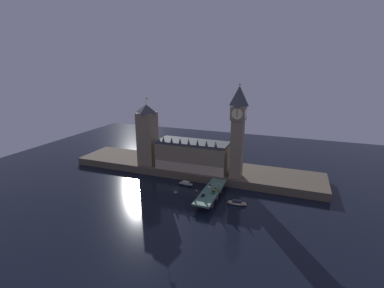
{
  "coord_description": "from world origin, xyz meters",
  "views": [
    {
      "loc": [
        81.33,
        -179.44,
        91.87
      ],
      "look_at": [
        5.99,
        20.0,
        31.56
      ],
      "focal_mm": 26.0,
      "sensor_mm": 36.0,
      "label": 1
    }
  ],
  "objects_px": {
    "street_lamp_far": "(210,177)",
    "boat_upstream": "(186,184)",
    "car_northbound_lead": "(210,186)",
    "car_northbound_trail": "(203,195)",
    "clock_tower": "(238,129)",
    "street_lamp_near": "(197,193)",
    "car_southbound_trail": "(215,189)",
    "pedestrian_mid_walk": "(219,188)",
    "car_southbound_lead": "(213,192)",
    "street_lamp_mid": "(219,186)",
    "pedestrian_near_rail": "(198,196)",
    "victoria_tower": "(147,135)",
    "pedestrian_far_rail": "(208,184)",
    "boat_downstream": "(237,203)"
  },
  "relations": [
    {
      "from": "car_northbound_lead",
      "to": "car_northbound_trail",
      "type": "height_order",
      "value": "car_northbound_lead"
    },
    {
      "from": "car_northbound_trail",
      "to": "street_lamp_far",
      "type": "distance_m",
      "value": 25.11
    },
    {
      "from": "car_northbound_lead",
      "to": "pedestrian_mid_walk",
      "type": "distance_m",
      "value": 8.2
    },
    {
      "from": "pedestrian_mid_walk",
      "to": "street_lamp_near",
      "type": "bearing_deg",
      "value": -120.17
    },
    {
      "from": "car_northbound_lead",
      "to": "street_lamp_near",
      "type": "xyz_separation_m",
      "value": [
        -2.99,
        -21.13,
        3.17
      ]
    },
    {
      "from": "pedestrian_near_rail",
      "to": "street_lamp_mid",
      "type": "height_order",
      "value": "street_lamp_mid"
    },
    {
      "from": "car_southbound_trail",
      "to": "pedestrian_mid_walk",
      "type": "height_order",
      "value": "pedestrian_mid_walk"
    },
    {
      "from": "pedestrian_far_rail",
      "to": "boat_downstream",
      "type": "bearing_deg",
      "value": -25.11
    },
    {
      "from": "pedestrian_far_rail",
      "to": "street_lamp_far",
      "type": "relative_size",
      "value": 0.26
    },
    {
      "from": "pedestrian_far_rail",
      "to": "car_southbound_trail",
      "type": "bearing_deg",
      "value": -39.05
    },
    {
      "from": "street_lamp_far",
      "to": "boat_upstream",
      "type": "height_order",
      "value": "street_lamp_far"
    },
    {
      "from": "street_lamp_mid",
      "to": "victoria_tower",
      "type": "bearing_deg",
      "value": 155.69
    },
    {
      "from": "victoria_tower",
      "to": "pedestrian_far_rail",
      "type": "distance_m",
      "value": 73.6
    },
    {
      "from": "boat_downstream",
      "to": "street_lamp_mid",
      "type": "bearing_deg",
      "value": 168.6
    },
    {
      "from": "pedestrian_far_rail",
      "to": "street_lamp_near",
      "type": "height_order",
      "value": "street_lamp_near"
    },
    {
      "from": "car_southbound_lead",
      "to": "car_southbound_trail",
      "type": "height_order",
      "value": "car_southbound_lead"
    },
    {
      "from": "clock_tower",
      "to": "street_lamp_near",
      "type": "relative_size",
      "value": 11.82
    },
    {
      "from": "street_lamp_mid",
      "to": "pedestrian_near_rail",
      "type": "bearing_deg",
      "value": -130.55
    },
    {
      "from": "car_southbound_lead",
      "to": "boat_upstream",
      "type": "relative_size",
      "value": 0.33
    },
    {
      "from": "car_southbound_lead",
      "to": "street_lamp_mid",
      "type": "bearing_deg",
      "value": 42.41
    },
    {
      "from": "pedestrian_mid_walk",
      "to": "street_lamp_mid",
      "type": "height_order",
      "value": "street_lamp_mid"
    },
    {
      "from": "pedestrian_far_rail",
      "to": "street_lamp_far",
      "type": "xyz_separation_m",
      "value": [
        -0.4,
        5.94,
        3.21
      ]
    },
    {
      "from": "pedestrian_mid_walk",
      "to": "street_lamp_near",
      "type": "height_order",
      "value": "street_lamp_near"
    },
    {
      "from": "clock_tower",
      "to": "pedestrian_near_rail",
      "type": "xyz_separation_m",
      "value": [
        -16.37,
        -43.59,
        -38.31
      ]
    },
    {
      "from": "car_southbound_lead",
      "to": "pedestrian_far_rail",
      "type": "bearing_deg",
      "value": 124.05
    },
    {
      "from": "pedestrian_near_rail",
      "to": "street_lamp_far",
      "type": "bearing_deg",
      "value": 90.84
    },
    {
      "from": "boat_upstream",
      "to": "boat_downstream",
      "type": "relative_size",
      "value": 0.92
    },
    {
      "from": "car_northbound_lead",
      "to": "street_lamp_near",
      "type": "relative_size",
      "value": 0.77
    },
    {
      "from": "pedestrian_far_rail",
      "to": "street_lamp_far",
      "type": "distance_m",
      "value": 6.76
    },
    {
      "from": "car_northbound_trail",
      "to": "car_southbound_trail",
      "type": "distance_m",
      "value": 13.47
    },
    {
      "from": "car_southbound_lead",
      "to": "victoria_tower",
      "type": "bearing_deg",
      "value": 153.03
    },
    {
      "from": "pedestrian_near_rail",
      "to": "pedestrian_mid_walk",
      "type": "height_order",
      "value": "pedestrian_mid_walk"
    },
    {
      "from": "pedestrian_near_rail",
      "to": "boat_upstream",
      "type": "bearing_deg",
      "value": 126.48
    },
    {
      "from": "car_southbound_trail",
      "to": "boat_downstream",
      "type": "relative_size",
      "value": 0.3
    },
    {
      "from": "car_southbound_trail",
      "to": "boat_upstream",
      "type": "relative_size",
      "value": 0.33
    },
    {
      "from": "clock_tower",
      "to": "street_lamp_mid",
      "type": "xyz_separation_m",
      "value": [
        -5.59,
        -31.0,
        -34.77
      ]
    },
    {
      "from": "car_northbound_lead",
      "to": "car_northbound_trail",
      "type": "distance_m",
      "value": 16.37
    },
    {
      "from": "street_lamp_mid",
      "to": "boat_downstream",
      "type": "xyz_separation_m",
      "value": [
        13.97,
        -2.82,
        -9.05
      ]
    },
    {
      "from": "car_northbound_lead",
      "to": "pedestrian_near_rail",
      "type": "height_order",
      "value": "pedestrian_near_rail"
    },
    {
      "from": "car_southbound_trail",
      "to": "pedestrian_near_rail",
      "type": "relative_size",
      "value": 2.44
    },
    {
      "from": "car_northbound_trail",
      "to": "street_lamp_far",
      "type": "bearing_deg",
      "value": 96.91
    },
    {
      "from": "pedestrian_near_rail",
      "to": "street_lamp_near",
      "type": "bearing_deg",
      "value": -100.66
    },
    {
      "from": "pedestrian_near_rail",
      "to": "pedestrian_mid_walk",
      "type": "bearing_deg",
      "value": 57.7
    },
    {
      "from": "car_northbound_lead",
      "to": "car_northbound_trail",
      "type": "bearing_deg",
      "value": -90.0
    },
    {
      "from": "victoria_tower",
      "to": "boat_downstream",
      "type": "relative_size",
      "value": 4.33
    },
    {
      "from": "clock_tower",
      "to": "street_lamp_far",
      "type": "relative_size",
      "value": 11.13
    },
    {
      "from": "pedestrian_far_rail",
      "to": "street_lamp_near",
      "type": "xyz_separation_m",
      "value": [
        -0.4,
        -23.5,
        2.97
      ]
    },
    {
      "from": "victoria_tower",
      "to": "pedestrian_far_rail",
      "type": "relative_size",
      "value": 35.01
    },
    {
      "from": "pedestrian_mid_walk",
      "to": "pedestrian_far_rail",
      "type": "bearing_deg",
      "value": 154.44
    },
    {
      "from": "car_northbound_lead",
      "to": "boat_downstream",
      "type": "distance_m",
      "value": 24.58
    }
  ]
}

